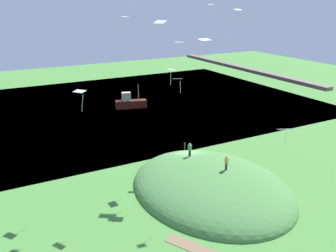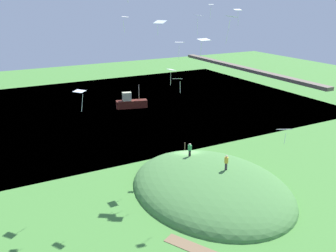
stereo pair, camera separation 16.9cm
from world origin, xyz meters
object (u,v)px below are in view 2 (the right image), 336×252
(person_watching_kites, at_px, (190,148))
(kite_0, at_px, (204,40))
(kite_4, at_px, (178,79))
(kite_8, at_px, (180,43))
(kite_1, at_px, (211,6))
(kite_3, at_px, (171,70))
(kite_11, at_px, (284,130))
(kite_15, at_px, (125,18))
(kite_2, at_px, (238,11))
(kite_5, at_px, (160,22))
(kite_12, at_px, (199,16))
(person_walking_path, at_px, (226,161))
(kite_9, at_px, (80,92))
(boat_on_lake, at_px, (131,103))
(kite_10, at_px, (231,18))
(mooring_post, at_px, (185,147))

(person_watching_kites, relative_size, kite_0, 1.35)
(kite_0, distance_m, kite_4, 11.47)
(kite_8, bearing_deg, kite_1, 121.81)
(kite_3, xyz_separation_m, kite_8, (0.77, 0.61, 2.98))
(kite_4, height_order, kite_8, kite_8)
(kite_1, bearing_deg, kite_0, -35.96)
(kite_3, bearing_deg, person_watching_kites, 66.51)
(kite_11, bearing_deg, person_watching_kites, 178.26)
(kite_15, bearing_deg, kite_0, 7.94)
(kite_2, bearing_deg, kite_15, -111.17)
(person_watching_kites, relative_size, kite_4, 1.02)
(kite_0, bearing_deg, kite_5, 170.73)
(kite_4, bearing_deg, kite_5, -99.36)
(kite_0, xyz_separation_m, kite_12, (-12.13, 7.39, 1.07))
(person_walking_path, xyz_separation_m, kite_9, (-5.40, -13.79, 7.97))
(person_walking_path, relative_size, kite_4, 1.07)
(boat_on_lake, height_order, kite_0, kite_0)
(person_watching_kites, bearing_deg, kite_2, 114.73)
(person_watching_kites, distance_m, kite_8, 12.36)
(kite_2, height_order, kite_15, kite_2)
(person_walking_path, xyz_separation_m, kite_10, (3.92, -3.42, 14.93))
(kite_10, height_order, kite_12, kite_10)
(kite_4, bearing_deg, person_walking_path, 49.99)
(kite_1, relative_size, kite_4, 1.08)
(person_watching_kites, relative_size, kite_2, 1.05)
(kite_4, xyz_separation_m, kite_10, (7.37, 0.70, 6.31))
(kite_2, relative_size, kite_8, 0.89)
(kite_2, xyz_separation_m, kite_12, (-5.01, -1.21, -0.68))
(kite_8, xyz_separation_m, kite_10, (9.53, -0.76, 2.95))
(boat_on_lake, relative_size, kite_12, 2.84)
(kite_9, bearing_deg, kite_11, 39.79)
(kite_4, relative_size, kite_10, 0.71)
(kite_2, relative_size, kite_11, 1.20)
(kite_4, height_order, kite_15, kite_15)
(kite_0, bearing_deg, kite_12, 148.63)
(kite_1, distance_m, mooring_post, 18.54)
(kite_12, relative_size, mooring_post, 1.82)
(kite_15, bearing_deg, kite_1, 110.92)
(kite_0, relative_size, kite_12, 0.57)
(person_watching_kites, xyz_separation_m, kite_5, (1.73, -4.74, 14.58))
(kite_1, height_order, kite_9, kite_1)
(person_walking_path, bearing_deg, kite_2, -132.11)
(kite_11, bearing_deg, kite_9, -140.21)
(kite_4, distance_m, kite_8, 4.25)
(kite_9, xyz_separation_m, kite_10, (9.32, 10.37, 6.96))
(kite_8, xyz_separation_m, kite_11, (14.77, 1.00, -5.33))
(kite_5, bearing_deg, kite_1, 121.02)
(person_watching_kites, relative_size, kite_1, 0.95)
(kite_11, distance_m, kite_12, 17.04)
(kite_4, height_order, kite_10, kite_10)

